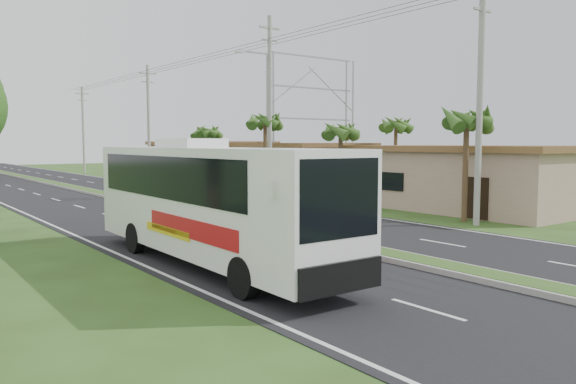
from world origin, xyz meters
TOP-DOWN VIEW (x-y plane):
  - ground at (0.00, 0.00)m, footprint 180.00×180.00m
  - road_asphalt at (0.00, 20.00)m, footprint 14.00×160.00m
  - median_strip at (0.00, 20.00)m, footprint 1.20×160.00m
  - lane_edge_left at (-6.70, 20.00)m, footprint 0.12×160.00m
  - lane_edge_right at (6.70, 20.00)m, footprint 0.12×160.00m
  - shop_near at (14.00, 6.00)m, footprint 8.60×12.60m
  - shop_mid at (14.00, 22.00)m, footprint 7.60×10.60m
  - shop_far at (14.00, 36.00)m, footprint 8.60×11.60m
  - palm_verge_a at (9.00, 3.00)m, footprint 2.40×2.40m
  - palm_verge_b at (9.40, 12.00)m, footprint 2.40×2.40m
  - palm_verge_c at (8.80, 19.00)m, footprint 2.40×2.40m
  - palm_verge_d at (9.30, 28.00)m, footprint 2.40×2.40m
  - palm_behind_shop at (17.50, 15.00)m, footprint 2.40×2.40m
  - utility_pole_a at (8.50, 2.00)m, footprint 1.60×0.28m
  - utility_pole_b at (8.47, 18.00)m, footprint 3.20×0.28m
  - utility_pole_c at (8.50, 38.00)m, footprint 1.60×0.28m
  - utility_pole_d at (8.50, 58.00)m, footprint 1.60×0.28m
  - billboard_lattice at (22.00, 30.00)m, footprint 10.18×1.18m
  - coach_bus_main at (-5.06, 1.95)m, footprint 2.65×11.79m
  - motorcyclist at (0.47, 7.41)m, footprint 1.66×0.55m

SIDE VIEW (x-z plane):
  - ground at x=0.00m, z-range 0.00..0.00m
  - lane_edge_left at x=-6.70m, z-range 0.00..0.00m
  - lane_edge_right at x=6.70m, z-range 0.00..0.00m
  - road_asphalt at x=0.00m, z-range 0.00..0.02m
  - median_strip at x=0.00m, z-range 0.01..0.20m
  - motorcyclist at x=0.47m, z-range -0.28..2.16m
  - shop_near at x=14.00m, z-range 0.02..3.54m
  - shop_mid at x=14.00m, z-range 0.02..3.69m
  - shop_far at x=14.00m, z-range 0.02..3.84m
  - coach_bus_main at x=-5.06m, z-range 0.19..3.99m
  - palm_verge_b at x=9.40m, z-range 1.83..6.88m
  - palm_verge_d at x=9.30m, z-range 1.92..7.17m
  - palm_verge_a at x=9.00m, z-range 2.02..7.47m
  - palm_behind_shop at x=17.50m, z-range 2.11..7.76m
  - palm_verge_c at x=8.80m, z-range 2.20..8.05m
  - utility_pole_d at x=8.50m, z-range 0.17..10.67m
  - utility_pole_a at x=8.50m, z-range 0.17..11.17m
  - utility_pole_c at x=8.50m, z-range 0.17..11.17m
  - utility_pole_b at x=8.47m, z-range 0.26..12.26m
  - billboard_lattice at x=22.00m, z-range 0.79..12.86m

